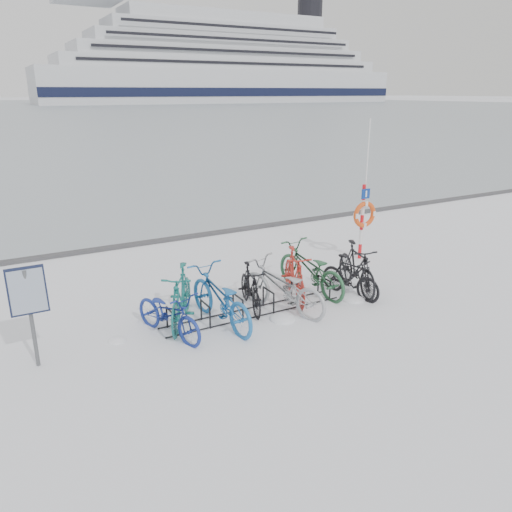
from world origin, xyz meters
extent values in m
plane|color=white|center=(0.00, 0.00, 0.00)|extent=(900.00, 900.00, 0.00)
cube|color=#3F3F42|center=(0.00, 5.90, 0.05)|extent=(400.00, 0.25, 0.10)
cylinder|color=black|center=(-1.80, -0.22, 0.22)|extent=(0.04, 0.04, 0.44)
cylinder|color=black|center=(-1.80, 0.22, 0.22)|extent=(0.04, 0.04, 0.44)
cylinder|color=black|center=(-1.80, 0.00, 0.44)|extent=(0.04, 0.44, 0.04)
cylinder|color=black|center=(-1.08, -0.22, 0.22)|extent=(0.04, 0.04, 0.44)
cylinder|color=black|center=(-1.08, 0.22, 0.22)|extent=(0.04, 0.04, 0.44)
cylinder|color=black|center=(-1.08, 0.00, 0.44)|extent=(0.04, 0.44, 0.04)
cylinder|color=black|center=(-0.36, -0.22, 0.22)|extent=(0.04, 0.04, 0.44)
cylinder|color=black|center=(-0.36, 0.22, 0.22)|extent=(0.04, 0.04, 0.44)
cylinder|color=black|center=(-0.36, 0.00, 0.44)|extent=(0.04, 0.44, 0.04)
cylinder|color=black|center=(0.36, -0.22, 0.22)|extent=(0.04, 0.04, 0.44)
cylinder|color=black|center=(0.36, 0.22, 0.22)|extent=(0.04, 0.04, 0.44)
cylinder|color=black|center=(0.36, 0.00, 0.44)|extent=(0.04, 0.44, 0.04)
cylinder|color=black|center=(1.08, -0.22, 0.22)|extent=(0.04, 0.04, 0.44)
cylinder|color=black|center=(1.08, 0.22, 0.22)|extent=(0.04, 0.04, 0.44)
cylinder|color=black|center=(1.08, 0.00, 0.44)|extent=(0.04, 0.44, 0.04)
cylinder|color=black|center=(1.80, -0.22, 0.22)|extent=(0.04, 0.04, 0.44)
cylinder|color=black|center=(1.80, 0.22, 0.22)|extent=(0.04, 0.04, 0.44)
cylinder|color=black|center=(1.80, 0.00, 0.44)|extent=(0.04, 0.44, 0.04)
cylinder|color=black|center=(0.00, -0.22, 0.02)|extent=(4.00, 0.03, 0.03)
cylinder|color=black|center=(0.00, 0.22, 0.02)|extent=(4.00, 0.03, 0.03)
cylinder|color=#595B5E|center=(-4.19, -0.09, 0.85)|extent=(0.07, 0.07, 1.70)
cube|color=black|center=(-4.19, -0.12, 1.37)|extent=(0.59, 0.22, 0.77)
cube|color=#8C99AD|center=(-4.19, -0.16, 1.37)|extent=(0.53, 0.16, 0.69)
cylinder|color=red|center=(4.30, 1.75, 0.21)|extent=(0.09, 0.09, 0.41)
cylinder|color=silver|center=(4.30, 1.75, 0.62)|extent=(0.09, 0.09, 0.41)
cylinder|color=red|center=(4.30, 1.75, 1.03)|extent=(0.09, 0.09, 0.41)
cylinder|color=silver|center=(4.30, 1.75, 1.44)|extent=(0.09, 0.09, 0.41)
cylinder|color=red|center=(4.30, 1.75, 1.85)|extent=(0.09, 0.09, 0.41)
torus|color=#E24B15|center=(4.30, 1.66, 1.26)|extent=(0.72, 0.12, 0.72)
cube|color=navy|center=(4.30, 1.67, 1.82)|extent=(0.26, 0.03, 0.26)
cylinder|color=silver|center=(4.40, 1.80, 1.87)|extent=(0.03, 0.03, 3.74)
cube|color=silver|center=(88.77, 186.19, 6.33)|extent=(147.63, 27.42, 12.65)
cube|color=black|center=(88.77, 172.43, 4.22)|extent=(147.63, 0.30, 3.16)
cube|color=black|center=(88.77, 199.95, 4.22)|extent=(147.63, 0.30, 3.16)
cube|color=silver|center=(88.77, 186.19, 14.76)|extent=(131.81, 25.31, 4.22)
cube|color=silver|center=(88.77, 186.19, 23.20)|extent=(106.50, 22.14, 4.22)
cube|color=silver|center=(88.77, 186.19, 31.63)|extent=(81.19, 18.98, 4.22)
cylinder|color=black|center=(128.84, 186.19, 41.12)|extent=(10.54, 10.54, 14.76)
cube|color=black|center=(88.77, 173.33, 18.98)|extent=(115.99, 0.20, 12.65)
imported|color=navy|center=(-1.87, -0.10, 0.48)|extent=(1.19, 1.93, 0.96)
imported|color=#166560|center=(-1.46, 0.31, 0.59)|extent=(1.48, 1.96, 1.18)
imported|color=#1D66AE|center=(-0.81, -0.11, 0.58)|extent=(0.99, 2.27, 1.15)
imported|color=black|center=(0.08, 0.27, 0.49)|extent=(0.84, 1.69, 0.98)
imported|color=#9B9FA3|center=(0.58, -0.19, 0.57)|extent=(1.48, 2.28, 1.13)
imported|color=#B32920|center=(1.20, 0.29, 0.57)|extent=(1.15, 1.96, 1.14)
imported|color=#255734|center=(1.71, 0.42, 0.58)|extent=(1.02, 2.27, 1.15)
imported|color=black|center=(2.35, -0.22, 0.48)|extent=(0.82, 1.65, 0.95)
imported|color=black|center=(2.70, -0.02, 0.58)|extent=(1.00, 1.99, 1.15)
ellipsoid|color=white|center=(0.49, 0.38, 0.00)|extent=(0.32, 0.32, 0.11)
ellipsoid|color=white|center=(0.38, -0.55, 0.00)|extent=(0.55, 0.55, 0.19)
ellipsoid|color=white|center=(2.69, 0.19, 0.00)|extent=(0.48, 0.48, 0.17)
ellipsoid|color=white|center=(-2.80, 0.14, 0.00)|extent=(0.35, 0.35, 0.12)
ellipsoid|color=white|center=(2.29, -0.43, 0.00)|extent=(0.56, 0.56, 0.20)
camera|label=1|loc=(-4.54, -8.36, 4.40)|focal=35.00mm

